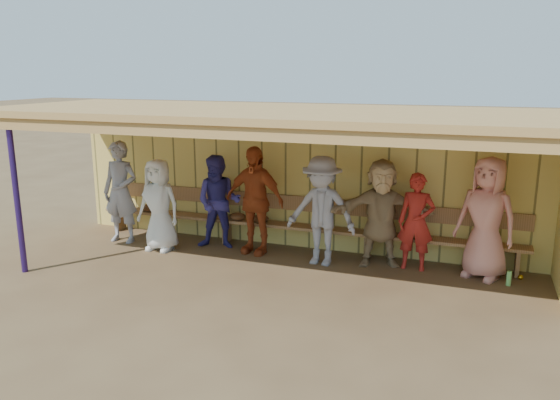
% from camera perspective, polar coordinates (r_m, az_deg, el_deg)
% --- Properties ---
extents(ground, '(90.00, 90.00, 0.00)m').
position_cam_1_polar(ground, '(8.66, -0.79, -7.28)').
color(ground, brown).
rests_on(ground, ground).
extents(player_a, '(0.69, 0.46, 1.85)m').
position_cam_1_polar(player_a, '(10.24, -16.31, 0.80)').
color(player_a, gray).
rests_on(player_a, ground).
extents(player_b, '(0.79, 0.52, 1.60)m').
position_cam_1_polar(player_b, '(9.62, -12.54, -0.51)').
color(player_b, white).
rests_on(player_b, ground).
extents(player_c, '(0.92, 0.78, 1.65)m').
position_cam_1_polar(player_c, '(9.55, -6.41, -0.23)').
color(player_c, navy).
rests_on(player_c, ground).
extents(player_d, '(1.13, 0.59, 1.84)m').
position_cam_1_polar(player_d, '(9.22, -2.70, -0.03)').
color(player_d, '#AA411B').
rests_on(player_d, ground).
extents(player_e, '(1.18, 0.73, 1.76)m').
position_cam_1_polar(player_e, '(8.69, 4.36, -1.15)').
color(player_e, '#97949C').
rests_on(player_e, ground).
extents(player_f, '(1.68, 0.91, 1.72)m').
position_cam_1_polar(player_f, '(8.78, 10.51, -1.33)').
color(player_f, tan).
rests_on(player_f, ground).
extents(player_g, '(0.56, 0.37, 1.53)m').
position_cam_1_polar(player_g, '(8.74, 14.04, -2.23)').
color(player_g, '#AD231B').
rests_on(player_g, ground).
extents(player_h, '(1.06, 0.90, 1.85)m').
position_cam_1_polar(player_h, '(8.65, 20.75, -1.78)').
color(player_h, '#E28E7F').
rests_on(player_h, ground).
extents(dugout_structure, '(8.80, 3.20, 2.50)m').
position_cam_1_polar(dugout_structure, '(8.74, 3.16, 4.39)').
color(dugout_structure, '#E6CB62').
rests_on(dugout_structure, ground).
extents(bench, '(7.60, 0.34, 0.93)m').
position_cam_1_polar(bench, '(9.50, 1.57, -2.07)').
color(bench, '#9F7144').
rests_on(bench, ground).
extents(dugout_equipment, '(6.73, 0.62, 0.80)m').
position_cam_1_polar(dugout_equipment, '(9.62, -2.41, -2.12)').
color(dugout_equipment, orange).
rests_on(dugout_equipment, ground).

